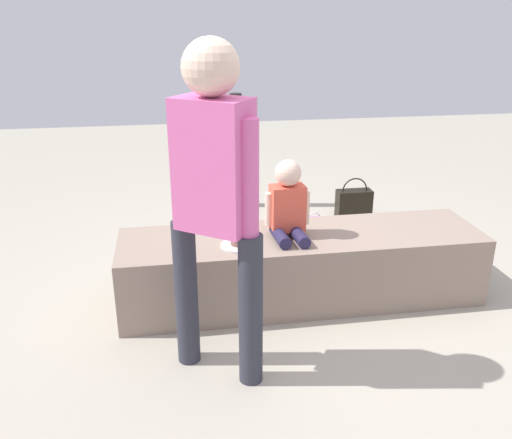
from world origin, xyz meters
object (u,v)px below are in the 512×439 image
object	(u,v)px
adult_standing	(214,187)
cake_plate	(239,243)
water_bottle_near_gift	(150,252)
party_cup_red	(295,223)
handbag_black_leather	(354,203)
gift_bag	(306,238)
water_bottle_far_side	(218,258)
child_seated	(288,204)

from	to	relation	value
adult_standing	cake_plate	bearing A→B (deg)	71.88
water_bottle_near_gift	party_cup_red	world-z (taller)	water_bottle_near_gift
handbag_black_leather	cake_plate	bearing A→B (deg)	-130.15
cake_plate	gift_bag	xyz separation A→B (m)	(0.60, 0.71, -0.31)
gift_bag	water_bottle_far_side	distance (m)	0.69
child_seated	adult_standing	xyz separation A→B (m)	(-0.50, -0.67, 0.34)
cake_plate	handbag_black_leather	size ratio (longest dim) A/B	0.60
water_bottle_near_gift	handbag_black_leather	distance (m)	1.93
water_bottle_far_side	handbag_black_leather	size ratio (longest dim) A/B	0.55
adult_standing	water_bottle_far_side	world-z (taller)	adult_standing
cake_plate	handbag_black_leather	distance (m)	1.95
adult_standing	water_bottle_far_side	bearing A→B (deg)	84.62
cake_plate	party_cup_red	world-z (taller)	cake_plate
child_seated	party_cup_red	size ratio (longest dim) A/B	4.67
water_bottle_far_side	handbag_black_leather	xyz separation A→B (m)	(1.31, 0.87, 0.04)
water_bottle_far_side	gift_bag	bearing A→B (deg)	8.83
water_bottle_near_gift	handbag_black_leather	size ratio (longest dim) A/B	0.57
child_seated	adult_standing	world-z (taller)	adult_standing
water_bottle_far_side	handbag_black_leather	world-z (taller)	handbag_black_leather
handbag_black_leather	adult_standing	bearing A→B (deg)	-125.01
water_bottle_near_gift	gift_bag	bearing A→B (deg)	-3.81
adult_standing	water_bottle_far_side	size ratio (longest dim) A/B	8.07
gift_bag	party_cup_red	world-z (taller)	gift_bag
gift_bag	water_bottle_far_side	size ratio (longest dim) A/B	1.76
child_seated	adult_standing	distance (m)	0.90
gift_bag	handbag_black_leather	distance (m)	0.99
gift_bag	water_bottle_near_gift	size ratio (longest dim) A/B	1.70
water_bottle_near_gift	water_bottle_far_side	bearing A→B (deg)	-20.43
cake_plate	handbag_black_leather	bearing A→B (deg)	49.85
adult_standing	water_bottle_far_side	xyz separation A→B (m)	(0.11, 1.17, -0.91)
adult_standing	party_cup_red	world-z (taller)	adult_standing
gift_bag	water_bottle_near_gift	bearing A→B (deg)	176.19
adult_standing	gift_bag	distance (m)	1.72
cake_plate	water_bottle_near_gift	world-z (taller)	cake_plate
adult_standing	party_cup_red	bearing A→B (deg)	65.75
child_seated	gift_bag	world-z (taller)	child_seated
gift_bag	party_cup_red	xyz separation A→B (m)	(0.05, 0.59, -0.11)
adult_standing	handbag_black_leather	size ratio (longest dim) A/B	4.45
gift_bag	child_seated	bearing A→B (deg)	-115.46
gift_bag	party_cup_red	distance (m)	0.60
party_cup_red	water_bottle_far_side	bearing A→B (deg)	-136.33
child_seated	handbag_black_leather	distance (m)	1.73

